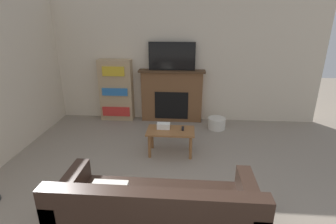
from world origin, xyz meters
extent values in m
cube|color=beige|center=(0.00, 4.36, 1.35)|extent=(6.29, 0.06, 2.70)
cube|color=brown|center=(-0.06, 4.22, 0.56)|extent=(1.35, 0.22, 1.13)
cube|color=black|center=(-0.06, 4.10, 0.39)|extent=(0.74, 0.01, 0.62)
cube|color=#4C331E|center=(-0.06, 4.20, 1.15)|extent=(1.45, 0.28, 0.04)
cube|color=black|center=(-0.06, 4.20, 1.46)|extent=(0.99, 0.03, 0.59)
cube|color=black|center=(-0.06, 4.18, 1.46)|extent=(0.96, 0.01, 0.56)
cube|color=black|center=(0.01, 0.83, 0.21)|extent=(2.07, 0.89, 0.42)
cube|color=black|center=(0.01, 0.47, 0.63)|extent=(2.07, 0.16, 0.42)
cube|color=black|center=(-0.94, 0.83, 0.33)|extent=(0.16, 0.89, 0.65)
cube|color=black|center=(0.97, 0.83, 0.33)|extent=(0.16, 0.89, 0.65)
cube|color=silver|center=(-0.45, 0.74, 0.56)|extent=(0.36, 0.14, 0.28)
cube|color=brown|center=(0.03, 2.66, 0.43)|extent=(0.81, 0.45, 0.03)
cylinder|color=brown|center=(-0.32, 2.49, 0.21)|extent=(0.05, 0.05, 0.41)
cylinder|color=brown|center=(0.37, 2.49, 0.21)|extent=(0.05, 0.05, 0.41)
cylinder|color=brown|center=(-0.32, 2.82, 0.21)|extent=(0.05, 0.05, 0.41)
cylinder|color=brown|center=(0.37, 2.82, 0.21)|extent=(0.05, 0.05, 0.41)
cube|color=white|center=(-0.10, 2.71, 0.49)|extent=(0.22, 0.12, 0.10)
cube|color=black|center=(0.23, 2.72, 0.46)|extent=(0.04, 0.15, 0.02)
cube|color=tan|center=(-1.31, 4.20, 0.69)|extent=(0.73, 0.26, 1.38)
cube|color=red|center=(-1.31, 4.05, 0.23)|extent=(0.62, 0.03, 0.21)
cube|color=#2D70B7|center=(-1.31, 4.05, 0.69)|extent=(0.57, 0.03, 0.17)
cube|color=gold|center=(-1.31, 4.05, 1.15)|extent=(0.48, 0.03, 0.21)
cylinder|color=silver|center=(0.93, 3.81, 0.12)|extent=(0.37, 0.37, 0.24)
camera|label=1|loc=(0.31, -1.41, 2.28)|focal=28.00mm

